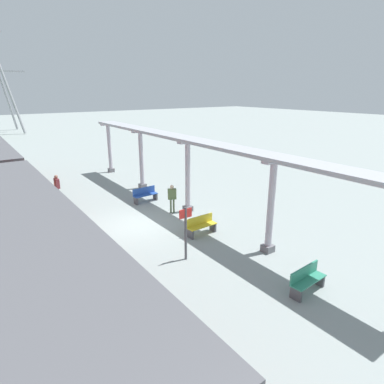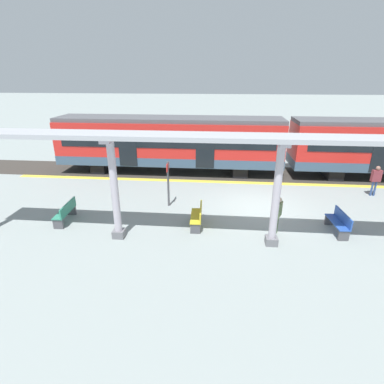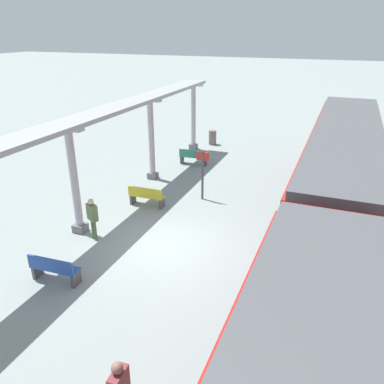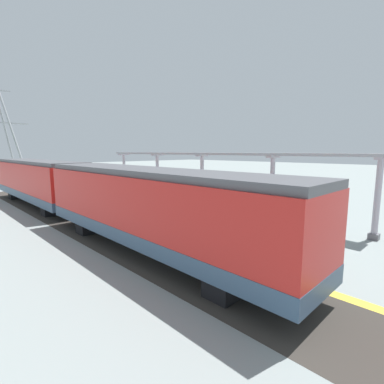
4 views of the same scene
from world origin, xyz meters
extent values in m
plane|color=gray|center=(0.00, 0.00, 0.00)|extent=(176.00, 176.00, 0.00)
cube|color=yellow|center=(-3.53, 0.00, 0.00)|extent=(0.42, 28.44, 0.01)
cube|color=#38332D|center=(-5.34, 0.00, 0.00)|extent=(3.20, 40.44, 0.01)
cube|color=red|center=(-5.34, -5.07, 1.94)|extent=(2.60, 14.01, 2.60)
cube|color=#39506B|center=(-5.34, -5.07, 0.92)|extent=(2.63, 14.03, 0.55)
cube|color=#515156|center=(-5.34, -5.07, 3.36)|extent=(2.39, 14.01, 0.24)
cube|color=black|center=(-4.03, -5.07, 2.25)|extent=(0.03, 12.89, 0.84)
cube|color=black|center=(-4.02, -7.41, 1.69)|extent=(0.04, 1.10, 2.00)
cube|color=black|center=(-4.02, -2.73, 1.69)|extent=(0.04, 1.10, 2.00)
cube|color=black|center=(-5.34, -0.58, 0.32)|extent=(2.21, 0.90, 0.64)
cube|color=black|center=(-5.34, -9.55, 0.32)|extent=(2.21, 0.90, 0.64)
cube|color=black|center=(-4.02, 7.21, 1.69)|extent=(0.04, 1.10, 2.00)
cube|color=black|center=(-5.34, 5.06, 0.32)|extent=(2.21, 0.90, 0.64)
cube|color=slate|center=(3.29, -5.69, 0.15)|extent=(0.44, 0.44, 0.30)
cylinder|color=#B8AEBB|center=(3.29, -5.69, 2.04)|extent=(0.28, 0.28, 3.49)
cube|color=#B8AEBB|center=(3.29, -5.69, 3.85)|extent=(1.10, 0.36, 0.12)
cube|color=slate|center=(3.29, 0.15, 0.15)|extent=(0.44, 0.44, 0.30)
cylinder|color=#B8AEBB|center=(3.29, 0.15, 2.04)|extent=(0.28, 0.28, 3.49)
cube|color=#B8AEBB|center=(3.29, 0.15, 3.85)|extent=(1.10, 0.36, 0.12)
cube|color=#A8AAB2|center=(3.29, 0.03, 3.99)|extent=(1.20, 23.19, 0.16)
cube|color=gold|center=(2.06, -2.77, 0.44)|extent=(1.51, 0.49, 0.04)
cube|color=gold|center=(2.06, -2.58, 0.66)|extent=(1.50, 0.11, 0.40)
cube|color=#4C4C51|center=(2.73, -2.75, 0.21)|extent=(0.11, 0.40, 0.42)
cube|color=#4C4C51|center=(1.40, -2.79, 0.21)|extent=(0.11, 0.40, 0.42)
cube|color=#2E8469|center=(2.20, -8.43, 0.44)|extent=(1.52, 0.53, 0.04)
cube|color=#2E8469|center=(2.19, -8.24, 0.66)|extent=(1.50, 0.15, 0.40)
cube|color=#4C4C51|center=(2.87, -8.39, 0.21)|extent=(0.12, 0.40, 0.42)
cube|color=#4C4C51|center=(1.53, -8.47, 0.21)|extent=(0.12, 0.40, 0.42)
cube|color=#264DA4|center=(2.10, 2.89, 0.44)|extent=(1.52, 0.53, 0.04)
cube|color=#264DA4|center=(2.09, 3.08, 0.66)|extent=(1.50, 0.15, 0.40)
cube|color=#4C4C51|center=(2.77, 2.93, 0.21)|extent=(0.12, 0.40, 0.42)
cube|color=#4C4C51|center=(1.43, 2.85, 0.21)|extent=(0.12, 0.40, 0.42)
cylinder|color=#4C4C51|center=(0.14, -4.25, 1.10)|extent=(0.10, 0.10, 2.20)
cube|color=red|center=(0.14, -4.25, 1.95)|extent=(0.56, 0.04, 0.36)
cylinder|color=#324A7D|center=(-2.12, 6.24, 0.40)|extent=(0.10, 0.10, 0.80)
cylinder|color=#324A7D|center=(-2.11, 6.08, 0.40)|extent=(0.10, 0.10, 0.80)
cube|color=brown|center=(-2.11, 6.16, 1.10)|extent=(0.24, 0.48, 0.60)
sphere|color=#8C6152|center=(-2.11, 6.16, 1.50)|extent=(0.22, 0.22, 0.22)
cylinder|color=#4F6545|center=(2.53, 0.42, 0.39)|extent=(0.10, 0.10, 0.78)
cylinder|color=#4F6545|center=(2.39, 0.49, 0.39)|extent=(0.10, 0.10, 0.78)
cube|color=#566B41|center=(2.46, 0.45, 1.07)|extent=(0.50, 0.38, 0.58)
sphere|color=beige|center=(2.46, 0.45, 1.46)|extent=(0.21, 0.21, 0.21)
camera|label=1|loc=(-6.37, -13.85, 6.45)|focal=30.49mm
camera|label=2|loc=(13.27, -1.90, 5.94)|focal=28.04mm
camera|label=3|loc=(-5.15, 10.29, 6.93)|focal=36.23mm
camera|label=4|loc=(-11.95, -14.37, 4.17)|focal=26.33mm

